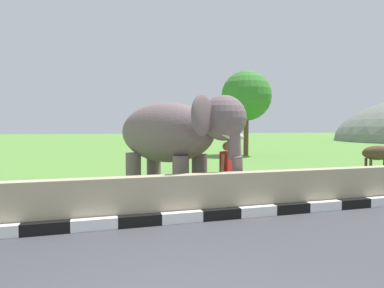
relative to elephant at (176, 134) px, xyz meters
The scene contains 6 objects.
striped_curb 3.31m from the elephant, 128.79° to the right, with size 16.20×0.20×0.24m.
barrier_parapet 2.41m from the elephant, 72.77° to the right, with size 28.00×0.36×1.00m, color tan.
elephant is the anchor object (origin of this frame).
person_handler 1.69m from the elephant, 25.35° to the right, with size 0.54×0.52×1.66m.
cow_near 10.71m from the elephant, 16.35° to the left, with size 1.93×0.90×1.23m.
tree_distant 15.77m from the elephant, 57.14° to the left, with size 3.63×3.63×6.18m.
Camera 1 is at (-0.78, -2.90, 2.05)m, focal length 30.94 mm.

